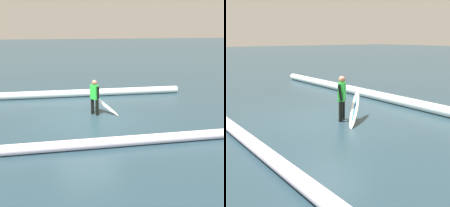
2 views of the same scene
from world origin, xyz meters
TOP-DOWN VIEW (x-y plane):
  - ground_plane at (0.00, 0.00)m, footprint 170.90×170.90m
  - surfer at (-0.37, -0.43)m, footprint 0.37×0.53m
  - surfboard at (-0.72, -0.70)m, footprint 1.40×1.48m
  - wave_crest_foreground at (2.06, -3.83)m, footprint 15.36×0.74m
  - wave_crest_midground at (-0.89, 3.03)m, footprint 15.50×0.53m

SIDE VIEW (x-z plane):
  - ground_plane at x=0.00m, z-range 0.00..0.00m
  - wave_crest_midground at x=-0.89m, z-range 0.00..0.33m
  - wave_crest_foreground at x=2.06m, z-range 0.00..0.39m
  - surfboard at x=-0.72m, z-range -0.02..0.92m
  - surfer at x=-0.37m, z-range 0.09..1.61m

